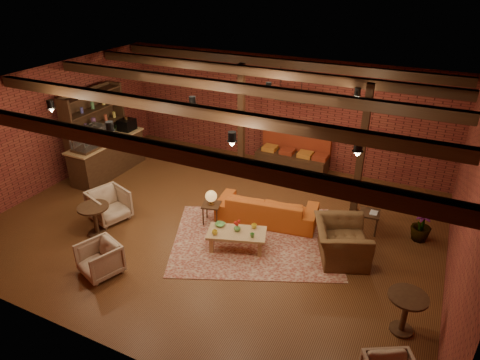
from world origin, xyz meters
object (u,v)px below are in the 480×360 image
at_px(side_table_lamp, 211,199).
at_px(armchair_a, 109,204).
at_px(plant_tall, 429,193).
at_px(armchair_b, 100,258).
at_px(sofa, 267,208).
at_px(round_table_right, 406,308).
at_px(round_table_left, 94,215).
at_px(coffee_table, 236,234).
at_px(side_table_book, 370,214).
at_px(armchair_right, 342,236).

bearing_deg(side_table_lamp, armchair_a, -157.68).
bearing_deg(plant_tall, armchair_b, -144.51).
bearing_deg(plant_tall, side_table_lamp, -162.73).
xyz_separation_m(sofa, side_table_lamp, (-1.14, -0.64, 0.30)).
bearing_deg(plant_tall, round_table_right, -90.00).
height_order(sofa, round_table_left, round_table_left).
xyz_separation_m(coffee_table, round_table_right, (3.53, -0.87, 0.13)).
relative_size(round_table_left, side_table_book, 1.37).
distance_m(coffee_table, armchair_b, 2.80).
bearing_deg(coffee_table, armchair_a, -175.35).
relative_size(side_table_lamp, side_table_book, 1.63).
bearing_deg(armchair_a, side_table_lamp, -48.83).
distance_m(round_table_left, side_table_book, 6.19).
height_order(sofa, side_table_lamp, side_table_lamp).
relative_size(coffee_table, side_table_lamp, 1.61).
bearing_deg(round_table_left, armchair_b, -44.18).
height_order(side_table_lamp, armchair_a, side_table_lamp).
height_order(armchair_b, armchair_right, armchair_right).
bearing_deg(round_table_left, side_table_book, 26.84).
xyz_separation_m(coffee_table, side_table_lamp, (-0.98, 0.67, 0.27)).
relative_size(armchair_b, round_table_right, 0.98).
distance_m(armchair_a, round_table_right, 6.80).
relative_size(sofa, side_table_lamp, 2.76).
xyz_separation_m(round_table_left, round_table_right, (6.63, 0.02, 0.02)).
relative_size(side_table_book, plant_tall, 0.22).
bearing_deg(side_table_lamp, armchair_right, -0.01).
xyz_separation_m(sofa, plant_tall, (3.36, 0.76, 0.85)).
xyz_separation_m(side_table_lamp, plant_tall, (4.51, 1.40, 0.54)).
bearing_deg(armchair_right, side_table_lamp, 67.04).
bearing_deg(round_table_left, sofa, 33.86).
bearing_deg(side_table_book, armchair_a, -158.99).
xyz_separation_m(side_table_lamp, side_table_book, (3.40, 1.25, -0.18)).
bearing_deg(coffee_table, side_table_book, 38.29).
distance_m(sofa, armchair_b, 3.91).
distance_m(side_table_book, round_table_right, 2.99).
bearing_deg(armchair_b, armchair_a, 146.34).
bearing_deg(coffee_table, plant_tall, 30.38).
distance_m(armchair_b, plant_tall, 6.90).
bearing_deg(round_table_right, armchair_right, 133.22).
distance_m(side_table_lamp, armchair_right, 3.07).
height_order(sofa, armchair_b, armchair_b).
bearing_deg(armchair_right, round_table_right, -159.72).
height_order(sofa, round_table_right, round_table_right).
xyz_separation_m(round_table_left, armchair_right, (5.19, 1.55, 0.04)).
xyz_separation_m(round_table_left, armchair_b, (1.06, -1.03, -0.12)).
relative_size(armchair_a, round_table_right, 1.11).
relative_size(round_table_left, armchair_b, 0.97).
relative_size(side_table_book, round_table_right, 0.69).
bearing_deg(round_table_left, plant_tall, 23.99).
height_order(sofa, side_table_book, sofa).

